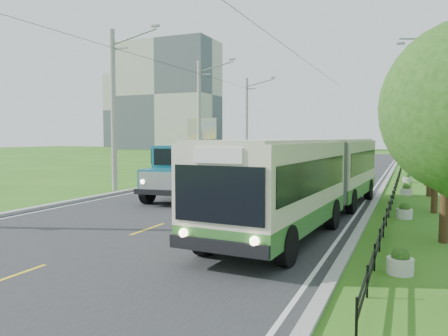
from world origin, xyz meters
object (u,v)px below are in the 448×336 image
Objects in this scene: tree_fifth at (428,130)px; planter_near at (404,212)px; billboard_left at (202,132)px; dump_truck at (187,168)px; tree_fourth at (432,134)px; streetlight_far at (435,119)px; planter_mid at (406,190)px; pole_near at (114,110)px; pole_far at (247,122)px; planter_front at (400,263)px; tree_third at (438,123)px; pole_mid at (200,118)px; planter_far at (407,179)px; streetlight_mid at (448,110)px; bus at (312,173)px; tree_back at (425,134)px.

planter_near is at bearing -95.08° from tree_fifth.
dump_truck is at bearing -66.60° from billboard_left.
tree_fourth is 13.94m from streetlight_far.
planter_mid is at bearing -173.61° from tree_fourth.
pole_far is (0.00, 24.00, 0.00)m from pole_near.
planter_front is (16.86, -35.00, -4.81)m from pole_far.
tree_third is at bearing -53.91° from pole_far.
pole_far reaches higher than tree_third.
dump_truck reaches higher than planter_near.
planter_near is 8.00m from planter_mid.
planter_mid is (0.00, 16.00, 0.00)m from planter_front.
pole_mid is (0.00, 12.00, 0.00)m from pole_near.
streetlight_far is 13.54× the size of planter_far.
streetlight_mid reaches higher than billboard_left.
bus is (13.35, -28.69, -3.17)m from pole_far.
bus is (-4.77, -21.83, -1.73)m from tree_back.
dump_truck is (-11.10, 9.82, 1.38)m from planter_front.
planter_mid is 20.99m from billboard_left.
planter_near is at bearing -95.30° from streetlight_far.
pole_near is 1.39× the size of dump_truck.
streetlight_mid is 5.05m from planter_mid.
streetlight_mid is 1.00× the size of streetlight_far.
pole_far is at bearing 90.00° from pole_near.
streetlight_far reaches higher than tree_back.
tree_third is 4.46m from planter_near.
tree_back is at bearing -20.74° from pole_far.
tree_third is at bearing -35.36° from pole_mid.
tree_third is 1.11× the size of tree_fourth.
planter_mid is 12.78m from dump_truck.
streetlight_far is 13.54× the size of planter_front.
tree_fifth is at bearing 76.87° from bus.
dump_truck reaches higher than planter_mid.
tree_fifth is 4.21m from planter_far.
billboard_left is (-18.10, 18.00, 3.58)m from planter_near.
planter_mid is at bearing -90.00° from planter_far.
pole_near is 1.92× the size of billboard_left.
billboard_left is (-1.24, -9.00, -1.23)m from pole_far.
tree_back is 2.37m from streetlight_far.
dump_truck is at bearing -135.09° from tree_fifth.
planter_mid is at bearing 16.52° from pole_near.
streetlight_far is at bearing 11.23° from billboard_left.
streetlight_far is at bearing 87.73° from tree_third.
planter_mid is (16.86, 5.00, -4.81)m from pole_near.
planter_near is at bearing -10.09° from pole_near.
tree_fifth is 16.64m from bus.
bus is at bearing -154.37° from planter_near.
planter_far is (-2.04, 8.00, -4.62)m from streetlight_mid.
planter_front is 0.13× the size of billboard_left.
dump_truck is at bearing -178.52° from tree_third.
pole_mid is at bearing 132.30° from bus.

